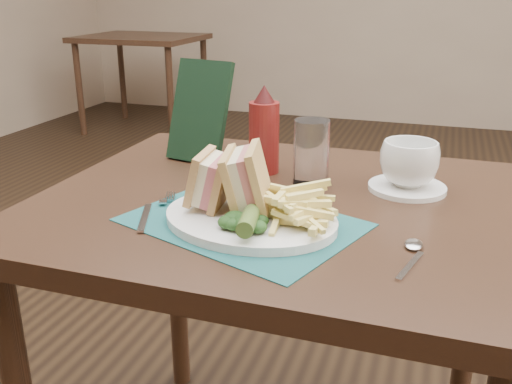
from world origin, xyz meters
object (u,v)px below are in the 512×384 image
placemat (243,222)px  saucer (407,188)px  drinking_glass (311,152)px  sandwich_half_a (200,179)px  plate (250,219)px  coffee_cup (409,164)px  table_main (277,363)px  sandwich_half_b (235,179)px  table_bg_left (144,84)px  ketchup_bottle (264,129)px  check_presenter (200,111)px

placemat → saucer: saucer is taller
drinking_glass → sandwich_half_a: bearing=-122.9°
plate → coffee_cup: (0.24, 0.26, 0.04)m
table_main → sandwich_half_b: bearing=-108.5°
table_bg_left → coffee_cup: (2.26, -2.98, 0.43)m
sandwich_half_b → drinking_glass: 0.24m
coffee_cup → ketchup_bottle: (-0.30, 0.02, 0.04)m
table_main → drinking_glass: bearing=70.5°
table_main → placemat: (-0.03, -0.14, 0.38)m
table_bg_left → ketchup_bottle: ketchup_bottle is taller
sandwich_half_a → table_main: bearing=42.8°
plate → check_presenter: size_ratio=1.31×
table_bg_left → plate: plate is taller
table_bg_left → saucer: bearing=-52.9°
table_bg_left → ketchup_bottle: (1.96, -2.96, 0.47)m
plate → saucer: size_ratio=2.00×
coffee_cup → sandwich_half_a: bearing=-143.9°
sandwich_half_a → sandwich_half_b: size_ratio=0.84×
table_main → drinking_glass: size_ratio=6.92×
table_main → drinking_glass: drinking_glass is taller
placemat → sandwich_half_a: bearing=170.9°
sandwich_half_b → check_presenter: 0.37m
sandwich_half_a → ketchup_bottle: (0.03, 0.26, 0.03)m
table_bg_left → ketchup_bottle: bearing=-56.5°
coffee_cup → placemat: bearing=-134.4°
drinking_glass → ketchup_bottle: 0.12m
table_bg_left → drinking_glass: bearing=-55.4°
sandwich_half_a → drinking_glass: bearing=51.3°
table_main → plate: (-0.01, -0.14, 0.38)m
saucer → check_presenter: (-0.47, 0.07, 0.11)m
drinking_glass → placemat: bearing=-104.6°
check_presenter → sandwich_half_b: bearing=-45.4°
table_bg_left → plate: bearing=-58.0°
table_main → drinking_glass: (0.04, 0.10, 0.44)m
table_main → drinking_glass: 0.45m
table_main → ketchup_bottle: size_ratio=4.84×
drinking_glass → plate: bearing=-101.3°
table_main → table_bg_left: 3.71m
drinking_glass → ketchup_bottle: size_ratio=0.70×
coffee_cup → check_presenter: size_ratio=0.49×
table_main → saucer: 0.46m
table_bg_left → saucer: (2.26, -2.98, 0.38)m
saucer → check_presenter: 0.48m
sandwich_half_a → drinking_glass: (0.14, 0.22, -0.00)m
sandwich_half_a → check_presenter: 0.34m
saucer → coffee_cup: 0.05m
ketchup_bottle → drinking_glass: bearing=-20.7°
check_presenter → sandwich_half_a: bearing=-54.4°
coffee_cup → table_main: bearing=-151.9°
placemat → drinking_glass: size_ratio=2.86×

